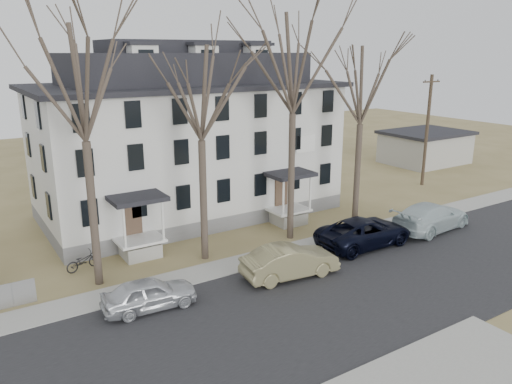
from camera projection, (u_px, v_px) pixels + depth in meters
ground at (398, 306)px, 23.05m from camera, size 120.00×120.00×0.00m
main_road at (367, 289)px, 24.67m from camera, size 120.00×10.00×0.04m
far_sidewalk at (294, 250)px, 29.54m from camera, size 120.00×2.00×0.08m
yellow_curb at (367, 238)px, 31.40m from camera, size 14.00×0.25×0.06m
boarding_house at (189, 139)px, 35.11m from camera, size 20.80×12.36×12.05m
distant_building at (425, 147)px, 52.27m from camera, size 8.50×6.50×3.35m
tree_far_left at (80, 74)px, 22.49m from camera, size 8.40×8.40×13.72m
tree_mid_left at (200, 86)px, 25.80m from camera, size 7.80×7.80×12.74m
tree_center at (294, 56)px, 28.50m from camera, size 9.00×9.00×14.70m
tree_mid_right at (363, 80)px, 31.75m from camera, size 7.80×7.80×12.74m
utility_pole_far at (427, 129)px, 42.64m from camera, size 2.00×0.28×9.50m
car_silver at (149, 294)px, 22.60m from camera, size 4.39×2.01×1.46m
car_tan at (290, 262)px, 25.79m from camera, size 5.31×2.37×1.69m
car_navy at (364, 232)px, 29.98m from camera, size 6.17×2.90×1.71m
car_white at (431, 217)px, 32.58m from camera, size 6.47×3.17×1.81m
bicycle_left at (83, 262)px, 26.69m from camera, size 2.02×1.11×1.00m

